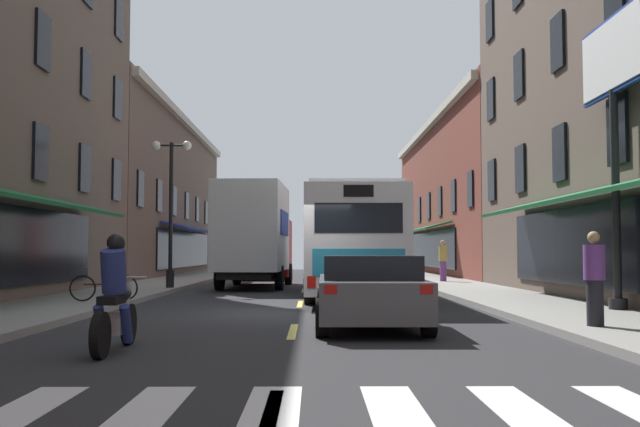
% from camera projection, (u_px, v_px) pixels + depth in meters
% --- Properties ---
extents(ground_plane, '(34.80, 80.00, 0.10)m').
position_uv_depth(ground_plane, '(297.00, 316.00, 15.88)').
color(ground_plane, '#28282B').
extents(lane_centre_dashes, '(0.14, 73.90, 0.01)m').
position_uv_depth(lane_centre_dashes, '(297.00, 315.00, 15.64)').
color(lane_centre_dashes, '#DBCC4C').
rests_on(lane_centre_dashes, ground).
extents(crosswalk_near, '(7.10, 2.80, 0.01)m').
position_uv_depth(crosswalk_near, '(270.00, 418.00, 5.90)').
color(crosswalk_near, silver).
rests_on(crosswalk_near, ground).
extents(sidewalk_left, '(3.00, 80.00, 0.14)m').
position_uv_depth(sidewalk_left, '(36.00, 311.00, 15.84)').
color(sidewalk_left, gray).
rests_on(sidewalk_left, ground).
extents(sidewalk_right, '(3.00, 80.00, 0.14)m').
position_uv_depth(sidewalk_right, '(558.00, 311.00, 15.94)').
color(sidewalk_right, gray).
rests_on(sidewalk_right, ground).
extents(billboard_sign, '(0.40, 3.22, 6.52)m').
position_uv_depth(billboard_sign, '(613.00, 83.00, 15.69)').
color(billboard_sign, black).
rests_on(billboard_sign, sidewalk_right).
extents(transit_bus, '(2.78, 12.51, 3.18)m').
position_uv_depth(transit_bus, '(349.00, 243.00, 22.58)').
color(transit_bus, silver).
rests_on(transit_bus, ground).
extents(box_truck, '(2.72, 7.37, 3.93)m').
position_uv_depth(box_truck, '(255.00, 236.00, 27.52)').
color(box_truck, '#B21E19').
rests_on(box_truck, ground).
extents(sedan_near, '(1.97, 4.47, 1.24)m').
position_uv_depth(sedan_near, '(264.00, 267.00, 35.70)').
color(sedan_near, navy).
rests_on(sedan_near, ground).
extents(sedan_mid, '(2.02, 4.66, 1.33)m').
position_uv_depth(sedan_mid, '(369.00, 290.00, 13.13)').
color(sedan_mid, '#515154').
rests_on(sedan_mid, ground).
extents(motorcycle_rider, '(0.62, 2.07, 1.66)m').
position_uv_depth(motorcycle_rider, '(115.00, 301.00, 9.88)').
color(motorcycle_rider, black).
rests_on(motorcycle_rider, ground).
extents(bicycle_near, '(1.71, 0.48, 0.91)m').
position_uv_depth(bicycle_near, '(104.00, 287.00, 18.01)').
color(bicycle_near, black).
rests_on(bicycle_near, sidewalk_left).
extents(pedestrian_mid, '(0.36, 0.36, 1.61)m').
position_uv_depth(pedestrian_mid, '(595.00, 278.00, 11.99)').
color(pedestrian_mid, black).
rests_on(pedestrian_mid, sidewalk_right).
extents(pedestrian_far, '(0.36, 0.36, 1.76)m').
position_uv_depth(pedestrian_far, '(443.00, 260.00, 30.21)').
color(pedestrian_far, '#66387F').
rests_on(pedestrian_far, sidewalk_right).
extents(street_lamp_twin, '(1.42, 0.32, 5.21)m').
position_uv_depth(street_lamp_twin, '(171.00, 206.00, 24.97)').
color(street_lamp_twin, black).
rests_on(street_lamp_twin, sidewalk_left).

